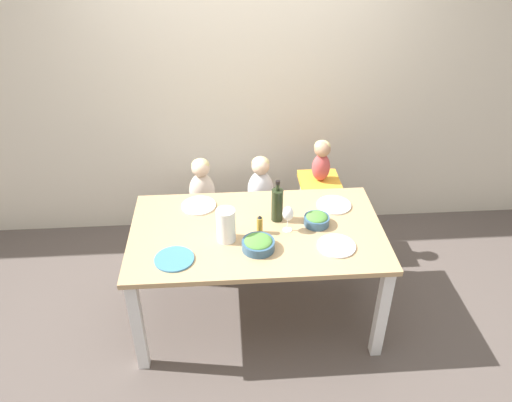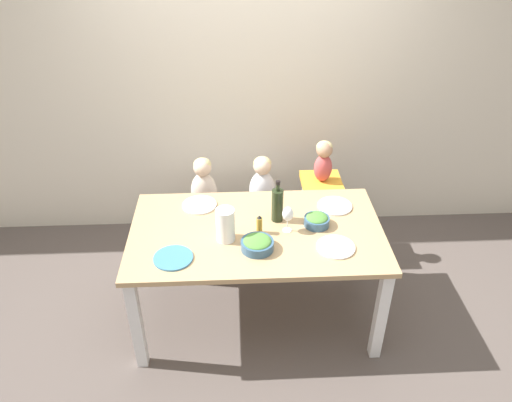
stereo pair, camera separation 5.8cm
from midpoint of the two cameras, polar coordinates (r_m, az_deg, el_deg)
name	(u,v)px [view 2 (the right image)]	position (r m, az deg, el deg)	size (l,w,h in m)	color
ground_plane	(256,313)	(3.78, 0.51, -12.63)	(14.00, 14.00, 0.00)	#564C47
wall_back	(249,80)	(4.09, -0.39, 13.68)	(10.00, 0.06, 2.70)	beige
dining_table	(257,241)	(3.34, 0.56, -4.63)	(1.66, 0.95, 0.76)	tan
chair_far_left	(206,216)	(4.07, -5.37, -1.75)	(0.37, 0.40, 0.47)	silver
chair_far_center	(262,215)	(4.07, 1.10, -1.58)	(0.37, 0.40, 0.47)	silver
chair_right_highchair	(320,198)	(4.04, 7.78, 0.35)	(0.31, 0.34, 0.71)	silver
person_child_left	(203,184)	(3.90, -5.60, 1.91)	(0.20, 0.18, 0.44)	beige
person_child_center	(262,183)	(3.90, 1.14, 2.09)	(0.20, 0.18, 0.44)	silver
person_baby_right	(324,159)	(3.86, 8.16, 4.75)	(0.14, 0.13, 0.34)	#C64C4C
wine_bottle	(277,204)	(3.31, 2.96, -0.40)	(0.08, 0.08, 0.30)	#232D19
paper_towel_roll	(225,225)	(3.14, -2.99, -2.74)	(0.12, 0.12, 0.22)	white
wine_glass_near	(288,214)	(3.21, 4.18, -1.54)	(0.07, 0.07, 0.18)	white
salad_bowl_large	(257,244)	(3.10, 0.69, -4.91)	(0.21, 0.21, 0.08)	#335675
salad_bowl_small	(317,220)	(3.33, 7.46, -2.18)	(0.17, 0.17, 0.08)	#335675
dinner_plate_front_left	(173,258)	(3.08, -8.91, -6.45)	(0.24, 0.24, 0.01)	teal
dinner_plate_back_left	(199,205)	(3.53, -6.01, -0.45)	(0.24, 0.24, 0.01)	silver
dinner_plate_back_right	(335,206)	(3.55, 9.45, -0.56)	(0.24, 0.24, 0.01)	silver
dinner_plate_front_right	(336,247)	(3.17, 9.63, -5.21)	(0.24, 0.24, 0.01)	silver
condiment_bottle_hot_sauce	(259,225)	(3.22, 0.91, -2.72)	(0.04, 0.04, 0.14)	#BC8E33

